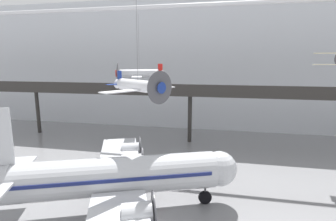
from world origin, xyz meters
name	(u,v)px	position (x,y,z in m)	size (l,w,h in m)	color
hangar_back_wall	(197,65)	(0.00, 35.59, 13.23)	(140.00, 3.00, 26.46)	silver
mezzanine_walkway	(189,94)	(0.00, 24.04, 8.70)	(110.00, 3.20, 10.38)	#2D2B28
ceiling_truss_beam	(187,5)	(0.00, 19.44, 21.85)	(120.00, 0.60, 0.60)	silver
airliner_silver_main	(110,177)	(-4.45, 1.38, 3.57)	(24.01, 28.08, 10.29)	silver
suspended_plane_white_twin	(138,86)	(-2.61, 4.56, 11.69)	(7.02, 7.68, 11.08)	silver
suspended_plane_silver_racer	(139,74)	(-8.06, 21.93, 12.06)	(8.05, 9.52, 10.96)	silver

